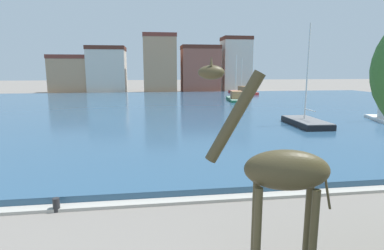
# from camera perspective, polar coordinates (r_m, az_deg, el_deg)

# --- Properties ---
(harbor_water) EXTENTS (89.12, 53.12, 0.38)m
(harbor_water) POSITION_cam_1_polar(r_m,az_deg,el_deg) (38.02, -6.03, 2.98)
(harbor_water) COLOR #2D5170
(harbor_water) RESTS_ON ground
(quay_edge_coping) EXTENTS (89.12, 0.50, 0.12)m
(quay_edge_coping) POSITION_cam_1_polar(r_m,az_deg,el_deg) (12.00, -1.25, -13.87)
(quay_edge_coping) COLOR #ADA89E
(quay_edge_coping) RESTS_ON ground
(giraffe_statue) EXTENTS (2.96, 1.18, 5.24)m
(giraffe_statue) POSITION_cam_1_polar(r_m,az_deg,el_deg) (7.17, 15.89, -8.78)
(giraffe_statue) COLOR #4C4228
(giraffe_statue) RESTS_ON ground
(sailboat_green) EXTENTS (3.31, 8.80, 7.15)m
(sailboat_green) POSITION_cam_1_polar(r_m,az_deg,el_deg) (47.45, 8.09, 4.85)
(sailboat_green) COLOR #236B42
(sailboat_green) RESTS_ON ground
(sailboat_black) EXTENTS (2.48, 5.95, 8.68)m
(sailboat_black) POSITION_cam_1_polar(r_m,az_deg,el_deg) (27.72, 19.99, 0.31)
(sailboat_black) COLOR black
(sailboat_black) RESTS_ON ground
(sailboat_red) EXTENTS (4.27, 8.95, 7.16)m
(sailboat_red) POSITION_cam_1_polar(r_m,az_deg,el_deg) (60.89, 9.15, 6.02)
(sailboat_red) COLOR red
(sailboat_red) RESTS_ON ground
(mooring_bollard) EXTENTS (0.24, 0.24, 0.50)m
(mooring_bollard) POSITION_cam_1_polar(r_m,az_deg,el_deg) (12.19, -23.92, -13.43)
(mooring_bollard) COLOR #232326
(mooring_bollard) RESTS_ON ground
(townhouse_wide_warehouse) EXTENTS (8.27, 7.23, 7.98)m
(townhouse_wide_warehouse) POSITION_cam_1_polar(r_m,az_deg,el_deg) (71.27, -21.51, 8.78)
(townhouse_wide_warehouse) COLOR tan
(townhouse_wide_warehouse) RESTS_ON ground
(townhouse_corner_house) EXTENTS (7.96, 7.54, 9.83)m
(townhouse_corner_house) POSITION_cam_1_polar(r_m,az_deg,el_deg) (69.74, -15.47, 9.87)
(townhouse_corner_house) COLOR beige
(townhouse_corner_house) RESTS_ON ground
(townhouse_tall_gabled) EXTENTS (7.08, 5.78, 12.51)m
(townhouse_tall_gabled) POSITION_cam_1_polar(r_m,az_deg,el_deg) (68.09, -6.02, 11.30)
(townhouse_tall_gabled) COLOR tan
(townhouse_tall_gabled) RESTS_ON ground
(townhouse_narrow_midrow) EXTENTS (8.48, 5.50, 10.18)m
(townhouse_narrow_midrow) POSITION_cam_1_polar(r_m,az_deg,el_deg) (69.02, 1.57, 10.37)
(townhouse_narrow_midrow) COLOR #8E5142
(townhouse_narrow_midrow) RESTS_ON ground
(townhouse_end_terrace) EXTENTS (6.49, 5.50, 12.29)m
(townhouse_end_terrace) POSITION_cam_1_polar(r_m,az_deg,el_deg) (72.46, 8.13, 11.10)
(townhouse_end_terrace) COLOR beige
(townhouse_end_terrace) RESTS_ON ground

